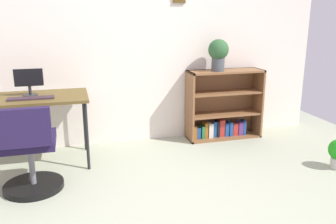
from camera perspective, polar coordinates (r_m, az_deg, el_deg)
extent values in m
cube|color=silver|center=(4.20, -9.28, 10.96)|extent=(5.20, 0.10, 2.40)
cube|color=brown|center=(3.79, -21.51, 2.09)|extent=(1.14, 0.64, 0.03)
cylinder|color=black|center=(3.60, -12.90, -3.88)|extent=(0.03, 0.03, 0.69)
cylinder|color=black|center=(4.13, -13.31, -1.40)|extent=(0.03, 0.03, 0.69)
cylinder|color=#262628|center=(3.83, -21.26, 2.57)|extent=(0.14, 0.14, 0.01)
cylinder|color=#262628|center=(3.82, -21.33, 3.30)|extent=(0.03, 0.03, 0.09)
cube|color=black|center=(3.79, -21.54, 5.20)|extent=(0.27, 0.02, 0.17)
cube|color=#35252E|center=(3.66, -21.21, 2.08)|extent=(0.43, 0.12, 0.02)
cylinder|color=black|center=(3.46, -20.77, -11.05)|extent=(0.52, 0.52, 0.05)
cylinder|color=slate|center=(3.38, -21.10, -7.91)|extent=(0.05, 0.05, 0.36)
cube|color=#21173B|center=(3.30, -21.47, -4.37)|extent=(0.44, 0.44, 0.08)
cube|color=#21173B|center=(3.01, -22.27, -2.38)|extent=(0.42, 0.07, 0.32)
cube|color=brown|center=(4.30, 3.52, 0.82)|extent=(0.02, 0.30, 0.86)
cube|color=brown|center=(4.67, 14.15, 1.55)|extent=(0.02, 0.30, 0.86)
cube|color=brown|center=(4.39, 9.28, 6.49)|extent=(0.94, 0.30, 0.02)
cube|color=brown|center=(4.59, 8.83, -3.85)|extent=(0.94, 0.30, 0.02)
cube|color=brown|center=(4.59, 8.35, 1.61)|extent=(0.94, 0.02, 0.86)
cube|color=brown|center=(4.50, 8.99, -0.28)|extent=(0.89, 0.28, 0.02)
cube|color=brown|center=(4.43, 9.14, 3.14)|extent=(0.89, 0.28, 0.02)
cube|color=#99591E|center=(4.40, 4.11, -3.22)|extent=(0.06, 0.12, 0.17)
cube|color=#1E478C|center=(4.42, 4.81, -3.30)|extent=(0.05, 0.10, 0.14)
cube|color=#237238|center=(4.44, 5.47, -3.16)|extent=(0.04, 0.12, 0.16)
cube|color=#99591E|center=(4.45, 6.01, -2.90)|extent=(0.04, 0.10, 0.19)
cube|color=beige|center=(4.47, 6.72, -2.88)|extent=(0.06, 0.12, 0.18)
cube|color=#1E478C|center=(4.49, 7.44, -2.72)|extent=(0.04, 0.10, 0.20)
cube|color=black|center=(4.51, 7.90, -2.62)|extent=(0.03, 0.12, 0.21)
cube|color=#B22D28|center=(4.53, 8.55, -2.51)|extent=(0.07, 0.09, 0.21)
cube|color=#1E478C|center=(4.56, 9.29, -2.72)|extent=(0.05, 0.11, 0.17)
cube|color=#1E478C|center=(4.58, 9.88, -2.59)|extent=(0.04, 0.13, 0.18)
cube|color=#B22D28|center=(4.61, 10.62, -2.65)|extent=(0.07, 0.10, 0.16)
cube|color=#593372|center=(4.64, 11.43, -2.50)|extent=(0.06, 0.11, 0.17)
cube|color=#1E478C|center=(4.66, 11.99, -2.35)|extent=(0.03, 0.12, 0.18)
cylinder|color=#474C51|center=(4.31, 8.04, 7.60)|extent=(0.15, 0.15, 0.16)
sphere|color=#2E5A31|center=(4.29, 8.13, 9.93)|extent=(0.24, 0.24, 0.24)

